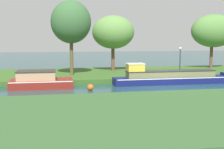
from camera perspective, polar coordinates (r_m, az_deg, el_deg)
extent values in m
plane|color=#1E4146|center=(24.26, 10.45, -2.23)|extent=(120.00, 120.00, 0.00)
cube|color=#355B21|center=(30.80, 5.80, 0.21)|extent=(72.00, 10.00, 0.40)
cube|color=#131955|center=(25.82, 12.34, -1.06)|extent=(10.90, 1.63, 0.58)
cube|color=white|center=(25.79, 12.35, -0.51)|extent=(10.68, 1.66, 0.07)
cube|color=olive|center=(25.54, 11.23, 0.10)|extent=(7.55, 1.24, 0.50)
cube|color=#2C2C2B|center=(25.51, 11.24, 0.73)|extent=(7.65, 1.30, 0.06)
cube|color=gold|center=(24.50, 4.50, 1.27)|extent=(1.35, 1.04, 0.64)
cube|color=beige|center=(24.47, 4.51, 2.09)|extent=(1.45, 1.11, 0.06)
cube|color=maroon|center=(23.84, -13.39, -1.69)|extent=(4.80, 2.40, 0.64)
cube|color=white|center=(23.80, -13.40, -1.03)|extent=(4.70, 2.43, 0.07)
cube|color=tan|center=(23.77, -14.36, -0.18)|extent=(2.90, 1.82, 0.65)
cube|color=#332B2B|center=(23.73, -14.38, 0.67)|extent=(3.00, 1.92, 0.06)
cylinder|color=brown|center=(27.98, -7.81, 3.84)|extent=(0.33, 0.33, 3.85)
ellipsoid|color=#365F34|center=(27.96, -7.91, 10.01)|extent=(3.72, 3.30, 3.95)
cylinder|color=brown|center=(31.50, 0.18, 3.60)|extent=(0.35, 0.35, 3.11)
ellipsoid|color=#5C8943|center=(31.28, 0.24, 8.17)|extent=(4.43, 3.71, 3.48)
cylinder|color=brown|center=(36.23, 18.60, 3.79)|extent=(0.35, 0.35, 3.23)
ellipsoid|color=#52813D|center=(35.88, 19.04, 7.96)|extent=(5.38, 3.38, 3.72)
cylinder|color=#333338|center=(28.21, 12.97, 2.27)|extent=(0.10, 0.10, 2.39)
sphere|color=white|center=(28.14, 13.04, 4.94)|extent=(0.24, 0.24, 0.24)
sphere|color=#E55919|center=(21.95, -4.19, -2.49)|extent=(0.47, 0.47, 0.47)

